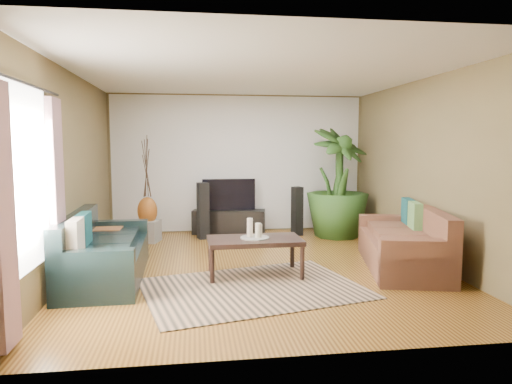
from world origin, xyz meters
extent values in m
plane|color=olive|center=(0.00, 0.00, 0.00)|extent=(5.50, 5.50, 0.00)
plane|color=white|center=(0.00, 0.00, 2.70)|extent=(5.50, 5.50, 0.00)
plane|color=brown|center=(0.00, 2.75, 1.35)|extent=(5.00, 0.00, 5.00)
plane|color=brown|center=(0.00, -2.75, 1.35)|extent=(5.00, 0.00, 5.00)
plane|color=brown|center=(-2.50, 0.00, 1.35)|extent=(0.00, 5.50, 5.50)
plane|color=brown|center=(2.50, 0.00, 1.35)|extent=(0.00, 5.50, 5.50)
plane|color=white|center=(0.00, 2.74, 1.35)|extent=(4.90, 0.00, 4.90)
plane|color=white|center=(-2.48, -1.60, 1.40)|extent=(0.00, 1.80, 1.80)
cube|color=gray|center=(-2.43, -2.35, 1.15)|extent=(0.08, 0.35, 2.20)
cube|color=gray|center=(-2.43, -0.85, 1.15)|extent=(0.08, 0.35, 2.20)
cylinder|color=black|center=(-2.43, -1.60, 2.30)|extent=(0.03, 1.90, 0.03)
cube|color=black|center=(-2.02, -0.28, 0.42)|extent=(0.97, 2.14, 0.85)
cube|color=brown|center=(2.00, -0.30, 0.42)|extent=(1.39, 2.24, 0.85)
cube|color=tan|center=(-0.19, -0.96, 0.01)|extent=(2.89, 2.35, 0.01)
cube|color=black|center=(-0.10, -0.41, 0.25)|extent=(1.24, 0.70, 0.50)
cylinder|color=gray|center=(-0.10, -0.41, 0.51)|extent=(0.38, 0.38, 0.02)
cylinder|color=beige|center=(-0.16, -0.38, 0.64)|extent=(0.08, 0.08, 0.25)
cylinder|color=beige|center=(-0.06, -0.45, 0.61)|extent=(0.08, 0.08, 0.19)
cylinder|color=beige|center=(-0.03, -0.35, 0.60)|extent=(0.08, 0.08, 0.16)
cube|color=black|center=(-0.22, 2.50, 0.23)|extent=(1.45, 0.69, 0.46)
cube|color=black|center=(-0.22, 2.50, 0.77)|extent=(1.02, 0.06, 0.60)
cube|color=black|center=(-0.73, 2.08, 0.52)|extent=(0.23, 0.25, 1.04)
cube|color=black|center=(1.06, 2.16, 0.46)|extent=(0.22, 0.23, 0.93)
imported|color=#224517|center=(1.78, 1.95, 1.02)|extent=(1.59, 1.59, 2.04)
cylinder|color=black|center=(1.78, 1.95, 0.15)|extent=(0.38, 0.38, 0.29)
cube|color=gray|center=(-1.71, 1.94, 0.19)|extent=(0.47, 0.47, 0.38)
ellipsoid|color=brown|center=(-1.71, 1.94, 0.56)|extent=(0.35, 0.35, 0.49)
cube|color=brown|center=(-2.18, 0.52, 0.27)|extent=(0.52, 0.52, 0.53)
camera|label=1|loc=(-0.88, -6.26, 1.73)|focal=32.00mm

